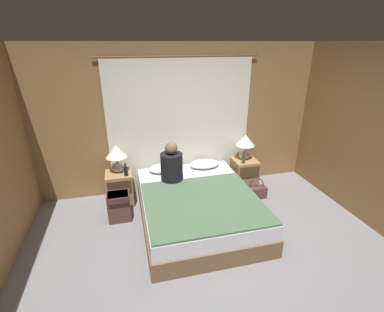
{
  "coord_description": "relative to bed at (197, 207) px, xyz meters",
  "views": [
    {
      "loc": [
        -0.93,
        -2.55,
        2.49
      ],
      "look_at": [
        0.0,
        1.15,
        0.92
      ],
      "focal_mm": 26.0,
      "sensor_mm": 36.0,
      "label": 1
    }
  ],
  "objects": [
    {
      "name": "ground_plane",
      "position": [
        0.0,
        -0.84,
        -0.23
      ],
      "size": [
        16.0,
        16.0,
        0.0
      ],
      "primitive_type": "plane",
      "color": "gray"
    },
    {
      "name": "wall_back",
      "position": [
        0.0,
        1.15,
        1.02
      ],
      "size": [
        4.9,
        0.06,
        2.5
      ],
      "color": "olive",
      "rests_on": "ground_plane"
    },
    {
      "name": "curtain_panel",
      "position": [
        0.0,
        1.09,
        0.91
      ],
      "size": [
        2.63,
        0.02,
        2.29
      ],
      "color": "silver",
      "rests_on": "ground_plane"
    },
    {
      "name": "bed",
      "position": [
        0.0,
        0.0,
        0.0
      ],
      "size": [
        1.61,
        2.08,
        0.47
      ],
      "color": "brown",
      "rests_on": "ground_plane"
    },
    {
      "name": "nightstand_left",
      "position": [
        -1.1,
        0.78,
        0.04
      ],
      "size": [
        0.41,
        0.42,
        0.54
      ],
      "color": "#A87F51",
      "rests_on": "ground_plane"
    },
    {
      "name": "nightstand_right",
      "position": [
        1.1,
        0.78,
        0.04
      ],
      "size": [
        0.41,
        0.42,
        0.54
      ],
      "color": "#A87F51",
      "rests_on": "ground_plane"
    },
    {
      "name": "lamp_left",
      "position": [
        -1.1,
        0.84,
        0.61
      ],
      "size": [
        0.33,
        0.33,
        0.46
      ],
      "color": "#B2A899",
      "rests_on": "nightstand_left"
    },
    {
      "name": "lamp_right",
      "position": [
        1.1,
        0.84,
        0.61
      ],
      "size": [
        0.33,
        0.33,
        0.46
      ],
      "color": "#B2A899",
      "rests_on": "nightstand_right"
    },
    {
      "name": "pillow_left",
      "position": [
        -0.35,
        0.83,
        0.3
      ],
      "size": [
        0.52,
        0.34,
        0.12
      ],
      "color": "white",
      "rests_on": "bed"
    },
    {
      "name": "pillow_right",
      "position": [
        0.35,
        0.83,
        0.3
      ],
      "size": [
        0.52,
        0.34,
        0.12
      ],
      "color": "white",
      "rests_on": "bed"
    },
    {
      "name": "blanket_on_bed",
      "position": [
        0.0,
        -0.29,
        0.25
      ],
      "size": [
        1.55,
        1.43,
        0.03
      ],
      "color": "#4C6B4C",
      "rests_on": "bed"
    },
    {
      "name": "person_left_in_bed",
      "position": [
        -0.29,
        0.46,
        0.5
      ],
      "size": [
        0.34,
        0.34,
        0.65
      ],
      "color": "black",
      "rests_on": "bed"
    },
    {
      "name": "beer_bottle_on_left_stand",
      "position": [
        -0.98,
        0.66,
        0.39
      ],
      "size": [
        0.06,
        0.06,
        0.21
      ],
      "color": "black",
      "rests_on": "nightstand_left"
    },
    {
      "name": "beer_bottle_on_right_stand",
      "position": [
        1.01,
        0.66,
        0.4
      ],
      "size": [
        0.06,
        0.06,
        0.22
      ],
      "color": "#2D4C28",
      "rests_on": "nightstand_right"
    },
    {
      "name": "backpack_on_floor",
      "position": [
        -1.12,
        0.31,
        0.01
      ],
      "size": [
        0.33,
        0.29,
        0.44
      ],
      "color": "brown",
      "rests_on": "ground_plane"
    },
    {
      "name": "handbag_on_floor",
      "position": [
        1.14,
        0.38,
        -0.12
      ],
      "size": [
        0.36,
        0.16,
        0.37
      ],
      "color": "brown",
      "rests_on": "ground_plane"
    }
  ]
}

